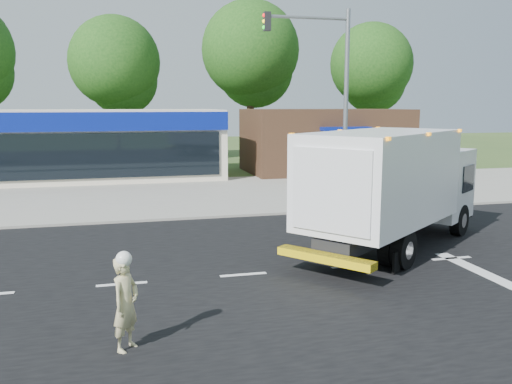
% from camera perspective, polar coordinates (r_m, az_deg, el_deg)
% --- Properties ---
extents(ground, '(120.00, 120.00, 0.00)m').
position_cam_1_polar(ground, '(14.84, 10.12, -7.74)').
color(ground, '#385123').
rests_on(ground, ground).
extents(road_asphalt, '(60.00, 14.00, 0.02)m').
position_cam_1_polar(road_asphalt, '(14.84, 10.12, -7.72)').
color(road_asphalt, black).
rests_on(road_asphalt, ground).
extents(sidewalk, '(60.00, 2.40, 0.12)m').
position_cam_1_polar(sidewalk, '(22.33, 1.46, -1.73)').
color(sidewalk, gray).
rests_on(sidewalk, ground).
extents(parking_apron, '(60.00, 9.00, 0.02)m').
position_cam_1_polar(parking_apron, '(27.88, -1.77, 0.36)').
color(parking_apron, gray).
rests_on(parking_apron, ground).
extents(lane_markings, '(55.20, 7.00, 0.01)m').
position_cam_1_polar(lane_markings, '(14.31, 17.37, -8.58)').
color(lane_markings, silver).
rests_on(lane_markings, road_asphalt).
extents(ems_box_truck, '(7.88, 6.86, 3.56)m').
position_cam_1_polar(ems_box_truck, '(16.40, 14.25, 1.09)').
color(ems_box_truck, black).
rests_on(ems_box_truck, ground).
extents(emergency_worker, '(0.69, 0.73, 1.79)m').
position_cam_1_polar(emergency_worker, '(9.89, -13.57, -11.17)').
color(emergency_worker, '#C5B883').
rests_on(emergency_worker, ground).
extents(retail_strip_mall, '(18.00, 6.20, 4.00)m').
position_cam_1_polar(retail_strip_mall, '(33.05, -19.58, 4.71)').
color(retail_strip_mall, beige).
rests_on(retail_strip_mall, ground).
extents(brown_storefront, '(10.00, 6.70, 4.00)m').
position_cam_1_polar(brown_storefront, '(35.41, 7.26, 5.41)').
color(brown_storefront, '#382316').
rests_on(brown_storefront, ground).
extents(traffic_signal_pole, '(3.51, 0.25, 8.00)m').
position_cam_1_polar(traffic_signal_pole, '(22.13, 7.92, 10.75)').
color(traffic_signal_pole, gray).
rests_on(traffic_signal_pole, ground).
extents(background_trees, '(36.77, 7.39, 12.10)m').
position_cam_1_polar(background_trees, '(41.50, -7.35, 13.38)').
color(background_trees, '#332114').
rests_on(background_trees, ground).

